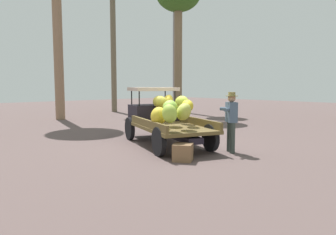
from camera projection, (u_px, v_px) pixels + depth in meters
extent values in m
plane|color=brown|center=(168.00, 145.00, 10.15)|extent=(60.00, 60.00, 0.00)
cube|color=black|center=(167.00, 131.00, 9.99)|extent=(3.92, 1.73, 0.16)
cylinder|color=black|center=(130.00, 129.00, 11.01)|extent=(0.79, 0.39, 0.79)
cylinder|color=black|center=(172.00, 126.00, 11.64)|extent=(0.79, 0.39, 0.79)
cylinder|color=black|center=(159.00, 142.00, 8.45)|extent=(0.79, 0.39, 0.79)
cylinder|color=black|center=(210.00, 138.00, 9.07)|extent=(0.79, 0.39, 0.79)
cube|color=brown|center=(172.00, 128.00, 9.56)|extent=(3.40, 2.61, 0.10)
cube|color=brown|center=(148.00, 124.00, 9.23)|extent=(2.86, 1.06, 0.22)
cube|color=brown|center=(196.00, 121.00, 9.86)|extent=(2.86, 1.06, 0.22)
cube|color=black|center=(153.00, 113.00, 11.08)|extent=(1.54, 1.80, 0.55)
cube|color=black|center=(145.00, 112.00, 11.91)|extent=(1.01, 1.24, 0.44)
cylinder|color=black|center=(132.00, 97.00, 11.18)|extent=(0.04, 0.04, 0.55)
cylinder|color=black|center=(165.00, 96.00, 11.68)|extent=(0.04, 0.04, 0.55)
cylinder|color=black|center=(139.00, 98.00, 10.37)|extent=(0.04, 0.04, 0.55)
cylinder|color=black|center=(175.00, 97.00, 10.88)|extent=(0.04, 0.04, 0.55)
cube|color=#B7A090|center=(153.00, 89.00, 11.00)|extent=(1.65, 1.84, 0.12)
ellipsoid|color=#8CBD44|center=(170.00, 108.00, 9.41)|extent=(0.76, 0.76, 0.50)
ellipsoid|color=yellow|center=(187.00, 106.00, 9.40)|extent=(0.78, 0.75, 0.46)
ellipsoid|color=#BEC249|center=(184.00, 112.00, 8.65)|extent=(0.77, 0.78, 0.61)
ellipsoid|color=yellow|center=(168.00, 101.00, 10.64)|extent=(0.76, 0.79, 0.53)
ellipsoid|color=#B0D147|center=(170.00, 114.00, 8.32)|extent=(0.64, 0.61, 0.55)
ellipsoid|color=gold|center=(160.00, 102.00, 10.40)|extent=(0.57, 0.66, 0.57)
ellipsoid|color=#B4C53A|center=(182.00, 102.00, 10.10)|extent=(0.60, 0.41, 0.44)
ellipsoid|color=yellow|center=(159.00, 116.00, 8.91)|extent=(0.79, 0.78, 0.61)
cylinder|color=#38433D|center=(232.00, 138.00, 8.82)|extent=(0.15, 0.15, 0.87)
cylinder|color=#38433D|center=(229.00, 137.00, 9.07)|extent=(0.15, 0.15, 0.87)
cube|color=#4C6077|center=(231.00, 112.00, 8.87)|extent=(0.47, 0.43, 0.57)
cylinder|color=#4C6077|center=(229.00, 110.00, 8.75)|extent=(0.12, 0.41, 0.10)
cylinder|color=#4C6077|center=(227.00, 109.00, 8.95)|extent=(0.41, 0.21, 0.10)
sphere|color=tan|center=(232.00, 98.00, 8.83)|extent=(0.22, 0.22, 0.22)
cylinder|color=olive|center=(232.00, 96.00, 8.83)|extent=(0.34, 0.34, 0.02)
cylinder|color=olive|center=(232.00, 94.00, 8.82)|extent=(0.20, 0.20, 0.10)
cube|color=brown|center=(183.00, 152.00, 7.95)|extent=(0.66, 0.66, 0.43)
cylinder|color=gray|center=(175.00, 41.00, 22.74)|extent=(0.39, 0.39, 10.18)
cylinder|color=#8D6C52|center=(57.00, 30.00, 17.19)|extent=(0.51, 0.51, 9.88)
cylinder|color=#7B6448|center=(178.00, 61.00, 18.60)|extent=(0.46, 0.46, 6.70)
cylinder|color=#6C604B|center=(113.00, 39.00, 22.37)|extent=(0.38, 0.38, 10.32)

